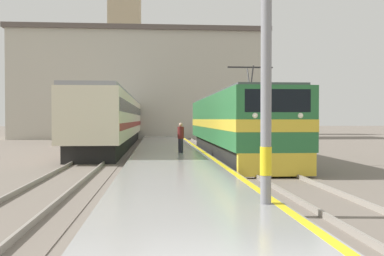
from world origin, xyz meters
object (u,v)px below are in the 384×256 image
Objects in this scene: passenger_train at (119,120)px; catenary_mast at (270,2)px; locomotive_train at (233,125)px; person_on_platform at (181,137)px; clock_tower at (125,18)px.

passenger_train is 29.09m from catenary_mast.
locomotive_train reaches higher than passenger_train.
person_on_platform is (-1.09, 14.32, -3.40)m from catenary_mast.
locomotive_train is 2.18× the size of catenary_mast.
catenary_mast reaches higher than passenger_train.
clock_tower is (-5.60, 39.22, 14.95)m from person_on_platform.
person_on_platform is 42.35m from clock_tower.
locomotive_train reaches higher than person_on_platform.
passenger_train is (-7.27, 13.41, 0.27)m from locomotive_train.
passenger_train is at bearing -87.19° from clock_tower.
clock_tower reaches higher than locomotive_train.
person_on_platform is at bearing -165.71° from locomotive_train.
locomotive_train is 11.66× the size of person_on_platform.
clock_tower is at bearing 98.13° from person_on_platform.
locomotive_train is 0.52× the size of passenger_train.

